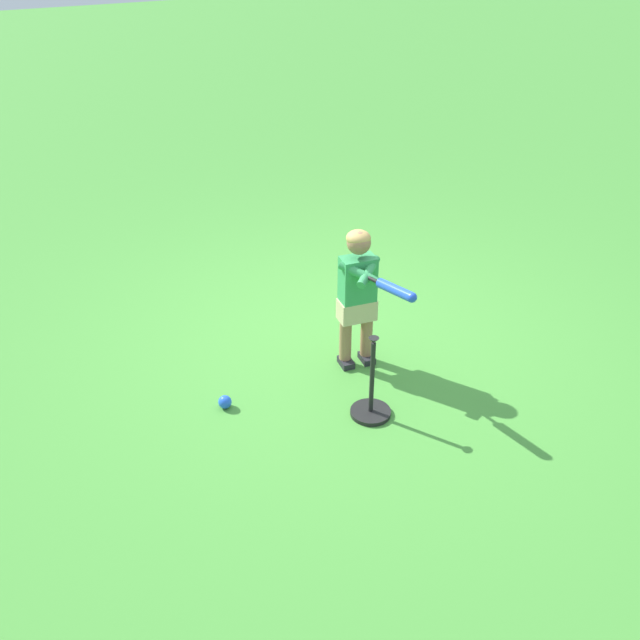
% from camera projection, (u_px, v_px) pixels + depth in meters
% --- Properties ---
extents(ground_plane, '(40.00, 40.00, 0.00)m').
position_uv_depth(ground_plane, '(339.00, 336.00, 5.81)').
color(ground_plane, '#479338').
extents(child_batter, '(0.77, 0.33, 1.08)m').
position_uv_depth(child_batter, '(360.00, 288.00, 5.13)').
color(child_batter, '#232328').
rests_on(child_batter, ground).
extents(play_ball_behind_batter, '(0.09, 0.09, 0.09)m').
position_uv_depth(play_ball_behind_batter, '(225.00, 402.00, 4.99)').
color(play_ball_behind_batter, blue).
rests_on(play_ball_behind_batter, ground).
extents(batting_tee, '(0.28, 0.28, 0.62)m').
position_uv_depth(batting_tee, '(371.00, 402.00, 4.90)').
color(batting_tee, black).
rests_on(batting_tee, ground).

